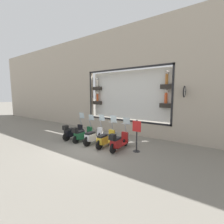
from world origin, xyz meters
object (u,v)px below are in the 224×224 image
(scooter_yellow_1, at_px, (105,139))
(scooter_white_2, at_px, (93,136))
(scooter_black_4, at_px, (72,132))
(scooter_red_0, at_px, (118,141))
(scooter_green_3, at_px, (82,134))
(shop_sign_post, at_px, (137,135))

(scooter_yellow_1, distance_m, scooter_white_2, 0.88)
(scooter_white_2, relative_size, scooter_black_4, 1.00)
(scooter_red_0, bearing_deg, scooter_black_4, 89.87)
(scooter_yellow_1, height_order, scooter_white_2, scooter_yellow_1)
(scooter_red_0, xyz_separation_m, scooter_white_2, (0.07, 1.76, -0.02))
(scooter_green_3, bearing_deg, scooter_black_4, 89.10)
(scooter_yellow_1, xyz_separation_m, scooter_green_3, (-0.07, 1.76, 0.03))
(scooter_green_3, relative_size, shop_sign_post, 1.09)
(scooter_yellow_1, relative_size, scooter_green_3, 1.00)
(scooter_white_2, height_order, scooter_green_3, scooter_white_2)
(scooter_white_2, xyz_separation_m, scooter_green_3, (-0.07, 0.88, 0.01))
(scooter_black_4, relative_size, shop_sign_post, 1.10)
(scooter_green_3, height_order, scooter_black_4, scooter_black_4)
(scooter_white_2, height_order, shop_sign_post, scooter_white_2)
(scooter_red_0, bearing_deg, scooter_white_2, 87.81)
(scooter_yellow_1, relative_size, scooter_white_2, 0.99)
(scooter_red_0, distance_m, shop_sign_post, 1.03)
(scooter_black_4, xyz_separation_m, shop_sign_post, (0.34, -4.40, 0.40))
(scooter_white_2, bearing_deg, shop_sign_post, -83.85)
(scooter_yellow_1, xyz_separation_m, scooter_black_4, (-0.06, 2.64, 0.05))
(scooter_yellow_1, height_order, scooter_green_3, scooter_yellow_1)
(scooter_red_0, height_order, shop_sign_post, shop_sign_post)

